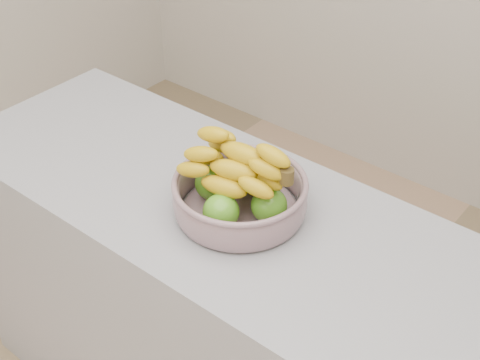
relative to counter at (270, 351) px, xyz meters
name	(u,v)px	position (x,y,z in m)	size (l,w,h in m)	color
counter	(270,351)	(0.00, 0.00, 0.00)	(2.00, 0.60, 0.90)	#A3A4AB
fruit_bowl	(240,192)	(-0.11, 0.00, 0.51)	(0.34, 0.34, 0.20)	#919DAE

